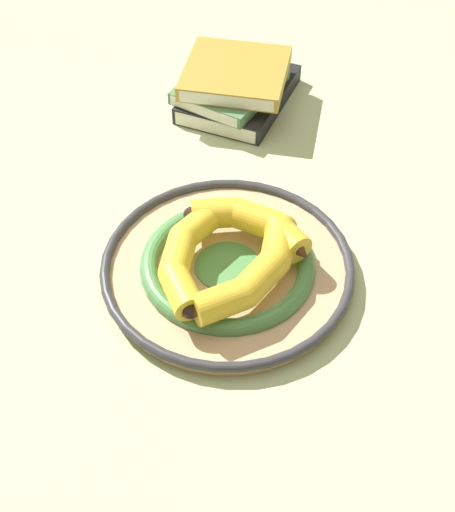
{
  "coord_description": "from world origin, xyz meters",
  "views": [
    {
      "loc": [
        0.04,
        0.59,
        0.69
      ],
      "look_at": [
        -0.03,
        -0.01,
        0.03
      ],
      "focal_mm": 50.0,
      "sensor_mm": 36.0,
      "label": 1
    }
  ],
  "objects": [
    {
      "name": "ground_plane",
      "position": [
        0.0,
        0.0,
        0.0
      ],
      "size": [
        2.8,
        2.8,
        0.0
      ],
      "primitive_type": "plane",
      "color": "#B2C693"
    },
    {
      "name": "banana_a",
      "position": [
        -0.05,
        0.03,
        0.05
      ],
      "size": [
        0.16,
        0.16,
        0.04
      ],
      "rotation": [
        0.0,
        0.0,
        3.96
      ],
      "color": "gold",
      "rests_on": "decorative_bowl"
    },
    {
      "name": "book_stack",
      "position": [
        -0.08,
        -0.39,
        0.04
      ],
      "size": [
        0.23,
        0.25,
        0.07
      ],
      "rotation": [
        0.0,
        0.0,
        1.09
      ],
      "color": "black",
      "rests_on": "ground_plane"
    },
    {
      "name": "banana_b",
      "position": [
        -0.06,
        -0.05,
        0.05
      ],
      "size": [
        0.16,
        0.12,
        0.04
      ],
      "rotation": [
        0.0,
        0.0,
        5.73
      ],
      "color": "gold",
      "rests_on": "decorative_bowl"
    },
    {
      "name": "banana_c",
      "position": [
        0.03,
        -0.01,
        0.05
      ],
      "size": [
        0.1,
        0.19,
        0.04
      ],
      "rotation": [
        0.0,
        0.0,
        7.59
      ],
      "color": "yellow",
      "rests_on": "decorative_bowl"
    },
    {
      "name": "decorative_bowl",
      "position": [
        -0.03,
        -0.01,
        0.01
      ],
      "size": [
        0.33,
        0.33,
        0.03
      ],
      "color": "tan",
      "rests_on": "ground_plane"
    }
  ]
}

